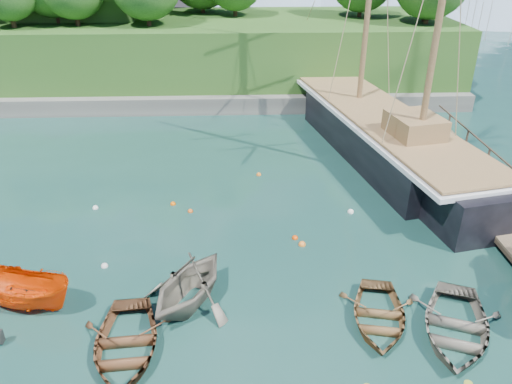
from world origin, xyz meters
TOP-DOWN VIEW (x-y plane):
  - ground at (0.00, 0.00)m, footprint 160.00×160.00m
  - dock_east at (11.50, 7.00)m, footprint 3.20×24.00m
  - rowboat_0 at (-5.60, -2.45)m, footprint 3.61×4.80m
  - rowboat_1 at (-3.61, -0.00)m, footprint 5.26×5.50m
  - rowboat_2 at (3.39, -1.32)m, footprint 3.61×4.51m
  - rowboat_3 at (5.95, -2.06)m, footprint 4.89×5.64m
  - motorboat_orange at (-9.93, 0.11)m, footprint 4.66×2.88m
  - schooner at (7.53, 13.76)m, footprint 8.98×27.50m
  - mooring_buoy_0 at (-7.45, 2.53)m, footprint 0.31×0.31m
  - mooring_buoy_1 at (-4.13, 7.10)m, footprint 0.28×0.28m
  - mooring_buoy_2 at (0.96, 4.40)m, footprint 0.29×0.29m
  - mooring_buoy_3 at (4.08, 6.70)m, footprint 0.32×0.32m
  - mooring_buoy_4 at (-5.10, 7.90)m, footprint 0.28×0.28m
  - mooring_buoy_5 at (-0.43, 11.24)m, footprint 0.29×0.29m
  - mooring_buoy_6 at (-9.08, 7.64)m, footprint 0.30×0.30m
  - mooring_buoy_7 at (1.23, 3.84)m, footprint 0.34×0.34m
  - headland at (-12.88, 31.36)m, footprint 51.00×19.31m

SIDE VIEW (x-z plane):
  - ground at x=0.00m, z-range 0.00..0.00m
  - rowboat_0 at x=-5.60m, z-range -0.47..0.47m
  - rowboat_1 at x=-3.61m, z-range -1.12..1.12m
  - rowboat_2 at x=3.39m, z-range -0.42..0.42m
  - rowboat_3 at x=5.95m, z-range -0.49..0.49m
  - motorboat_orange at x=-9.93m, z-range -0.84..0.84m
  - mooring_buoy_0 at x=-7.45m, z-range -0.15..0.15m
  - mooring_buoy_1 at x=-4.13m, z-range -0.14..0.14m
  - mooring_buoy_2 at x=0.96m, z-range -0.14..0.14m
  - mooring_buoy_3 at x=4.08m, z-range -0.16..0.16m
  - mooring_buoy_4 at x=-5.10m, z-range -0.14..0.14m
  - mooring_buoy_5 at x=-0.43m, z-range -0.14..0.14m
  - mooring_buoy_6 at x=-9.08m, z-range -0.15..0.15m
  - mooring_buoy_7 at x=1.23m, z-range -0.17..0.17m
  - dock_east at x=11.50m, z-range -0.12..0.98m
  - schooner at x=7.53m, z-range -9.05..11.31m
  - headland at x=-12.88m, z-range -0.91..11.99m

